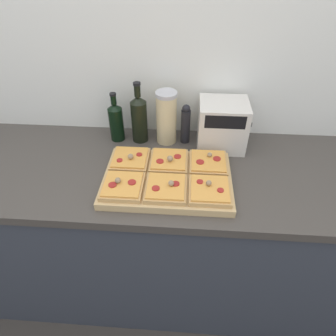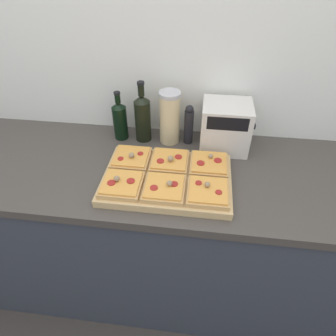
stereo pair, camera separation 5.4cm
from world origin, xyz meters
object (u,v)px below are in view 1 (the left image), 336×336
at_px(olive_oil_bottle, 116,121).
at_px(cutting_board, 168,179).
at_px(wine_bottle, 139,118).
at_px(toaster_oven, 222,125).
at_px(pepper_mill, 186,124).
at_px(grain_jar_tall, 166,118).

bearing_deg(olive_oil_bottle, cutting_board, -48.75).
relative_size(cutting_board, wine_bottle, 1.75).
bearing_deg(wine_bottle, toaster_oven, -2.89).
distance_m(cutting_board, toaster_oven, 0.39).
bearing_deg(pepper_mill, toaster_oven, -6.63).
xyz_separation_m(wine_bottle, grain_jar_tall, (0.13, 0.00, 0.01)).
xyz_separation_m(cutting_board, olive_oil_bottle, (-0.28, 0.31, 0.09)).
relative_size(cutting_board, toaster_oven, 2.15).
height_order(cutting_board, pepper_mill, pepper_mill).
bearing_deg(wine_bottle, pepper_mill, 0.00).
distance_m(wine_bottle, pepper_mill, 0.23).
relative_size(pepper_mill, toaster_oven, 0.82).
xyz_separation_m(cutting_board, pepper_mill, (0.07, 0.31, 0.08)).
relative_size(cutting_board, grain_jar_tall, 2.03).
distance_m(olive_oil_bottle, wine_bottle, 0.12).
xyz_separation_m(olive_oil_bottle, pepper_mill, (0.34, 0.00, -0.00)).
xyz_separation_m(pepper_mill, toaster_oven, (0.17, -0.02, 0.02)).
xyz_separation_m(olive_oil_bottle, grain_jar_tall, (0.25, 0.00, 0.03)).
xyz_separation_m(olive_oil_bottle, wine_bottle, (0.12, 0.00, 0.02)).
height_order(wine_bottle, grain_jar_tall, wine_bottle).
bearing_deg(pepper_mill, wine_bottle, 180.00).
height_order(olive_oil_bottle, toaster_oven, olive_oil_bottle).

